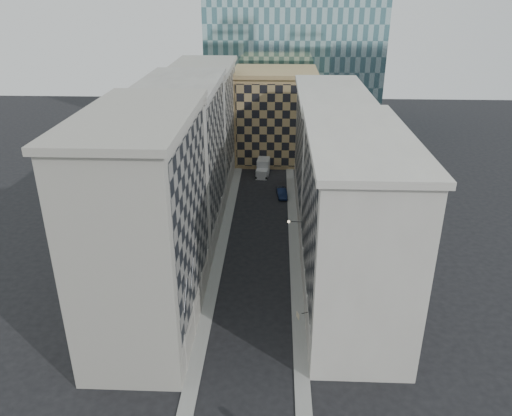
# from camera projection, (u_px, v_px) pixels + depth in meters

# --- Properties ---
(ground) EXTENTS (260.00, 260.00, 0.00)m
(ground) POSITION_uv_depth(u_px,v_px,m) (246.00, 394.00, 46.22)
(ground) COLOR black
(ground) RESTS_ON ground
(sidewalk_west) EXTENTS (1.50, 100.00, 0.15)m
(sidewalk_west) POSITION_uv_depth(u_px,v_px,m) (223.00, 240.00, 73.69)
(sidewalk_west) COLOR gray
(sidewalk_west) RESTS_ON ground
(sidewalk_east) EXTENTS (1.50, 100.00, 0.15)m
(sidewalk_east) POSITION_uv_depth(u_px,v_px,m) (294.00, 241.00, 73.29)
(sidewalk_east) COLOR gray
(sidewalk_east) RESTS_ON ground
(bldg_left_a) EXTENTS (10.80, 22.80, 23.70)m
(bldg_left_a) POSITION_uv_depth(u_px,v_px,m) (147.00, 225.00, 51.76)
(bldg_left_a) COLOR #A4A094
(bldg_left_a) RESTS_ON ground
(bldg_left_b) EXTENTS (10.80, 22.80, 22.70)m
(bldg_left_b) POSITION_uv_depth(u_px,v_px,m) (184.00, 161.00, 71.99)
(bldg_left_b) COLOR gray
(bldg_left_b) RESTS_ON ground
(bldg_left_c) EXTENTS (10.80, 22.80, 21.70)m
(bldg_left_c) POSITION_uv_depth(u_px,v_px,m) (205.00, 124.00, 92.21)
(bldg_left_c) COLOR #A4A094
(bldg_left_c) RESTS_ON ground
(bldg_right_a) EXTENTS (10.80, 26.80, 20.70)m
(bldg_right_a) POSITION_uv_depth(u_px,v_px,m) (351.00, 225.00, 55.19)
(bldg_right_a) COLOR #BAB4AA
(bldg_right_a) RESTS_ON ground
(bldg_right_b) EXTENTS (10.80, 28.80, 19.70)m
(bldg_right_b) POSITION_uv_depth(u_px,v_px,m) (329.00, 153.00, 79.95)
(bldg_right_b) COLOR #BAB4AA
(bldg_right_b) RESTS_ON ground
(tan_block) EXTENTS (16.80, 14.80, 18.80)m
(tan_block) POSITION_uv_depth(u_px,v_px,m) (275.00, 116.00, 104.03)
(tan_block) COLOR tan
(tan_block) RESTS_ON ground
(church_tower) EXTENTS (7.20, 7.20, 51.50)m
(church_tower) POSITION_uv_depth(u_px,v_px,m) (267.00, 21.00, 109.70)
(church_tower) COLOR #312A26
(church_tower) RESTS_ON ground
(flagpoles_left) EXTENTS (0.10, 6.33, 2.33)m
(flagpoles_left) POSITION_uv_depth(u_px,v_px,m) (189.00, 284.00, 48.60)
(flagpoles_left) COLOR gray
(flagpoles_left) RESTS_ON ground
(bracket_lamp) EXTENTS (1.98, 0.36, 0.36)m
(bracket_lamp) POSITION_uv_depth(u_px,v_px,m) (290.00, 222.00, 65.33)
(bracket_lamp) COLOR black
(bracket_lamp) RESTS_ON ground
(box_truck) EXTENTS (2.74, 5.77, 3.07)m
(box_truck) POSITION_uv_depth(u_px,v_px,m) (263.00, 168.00, 98.31)
(box_truck) COLOR #BDBDBD
(box_truck) RESTS_ON ground
(dark_car) EXTENTS (2.15, 4.76, 1.52)m
(dark_car) POSITION_uv_depth(u_px,v_px,m) (282.00, 193.00, 88.38)
(dark_car) COLOR #0E1834
(dark_car) RESTS_ON ground
(shop_sign) EXTENTS (1.20, 0.62, 0.72)m
(shop_sign) POSITION_uv_depth(u_px,v_px,m) (299.00, 315.00, 50.82)
(shop_sign) COLOR black
(shop_sign) RESTS_ON ground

